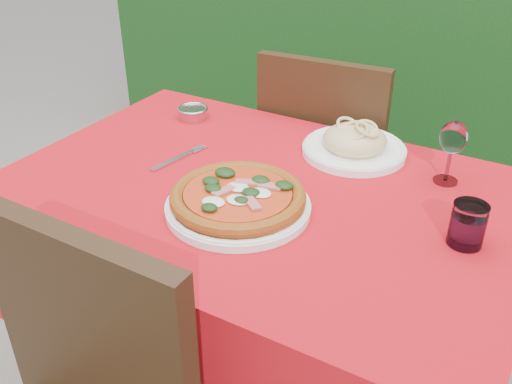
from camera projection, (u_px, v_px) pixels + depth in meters
The scene contains 8 objects.
dining_table at pixel (259, 239), 1.47m from camera, with size 1.26×0.86×0.75m.
chair_far at pixel (327, 165), 1.96m from camera, with size 0.45×0.45×0.93m.
pizza_plate at pixel (238, 200), 1.29m from camera, with size 0.33×0.33×0.06m.
pasta_plate at pixel (354, 144), 1.54m from camera, with size 0.28×0.28×0.08m.
water_glass at pixel (467, 227), 1.17m from camera, with size 0.07×0.07×0.09m.
wine_glass at pixel (453, 140), 1.36m from camera, with size 0.07×0.07×0.16m.
fork at pixel (174, 160), 1.51m from camera, with size 0.03×0.21×0.01m, color #B8B8BF.
steel_ramekin at pixel (193, 113), 1.75m from camera, with size 0.09×0.09×0.03m, color silver.
Camera 1 is at (0.60, -1.05, 1.44)m, focal length 40.00 mm.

